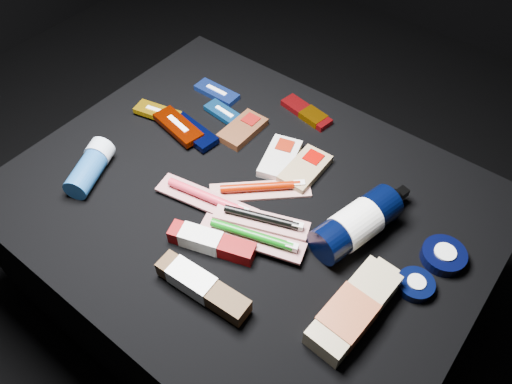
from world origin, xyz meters
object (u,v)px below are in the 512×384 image
Objects in this scene: deodorant_stick at (90,167)px; lotion_bottle at (356,224)px; bodywash_bottle at (353,311)px; toothpaste_carton_red at (208,241)px.

lotion_bottle is at bearing -1.15° from deodorant_stick.
deodorant_stick is (-0.53, -0.21, -0.01)m from lotion_bottle.
lotion_bottle reaches higher than deodorant_stick.
lotion_bottle is 0.18m from bodywash_bottle.
bodywash_bottle is at bearing -46.94° from lotion_bottle.
deodorant_stick reaches higher than bodywash_bottle.
bodywash_bottle reaches higher than toothpaste_carton_red.
toothpaste_carton_red is at bearing -168.36° from bodywash_bottle.
lotion_bottle is 0.29m from toothpaste_carton_red.
deodorant_stick is 0.32m from toothpaste_carton_red.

